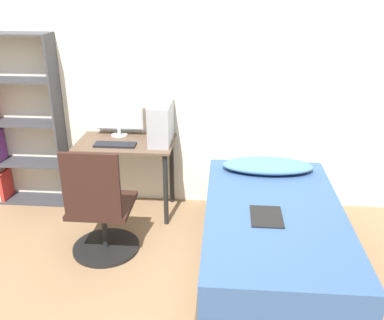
# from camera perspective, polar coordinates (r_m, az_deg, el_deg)

# --- Properties ---
(ground_plane) EXTENTS (14.00, 14.00, 0.00)m
(ground_plane) POSITION_cam_1_polar(r_m,az_deg,el_deg) (3.35, -4.71, -16.73)
(ground_plane) COLOR #846647
(wall_back) EXTENTS (8.00, 0.05, 2.50)m
(wall_back) POSITION_cam_1_polar(r_m,az_deg,el_deg) (4.11, -2.08, 10.48)
(wall_back) COLOR silver
(wall_back) RESTS_ON ground_plane
(desk) EXTENTS (0.91, 0.54, 0.73)m
(desk) POSITION_cam_1_polar(r_m,az_deg,el_deg) (4.10, -8.76, 0.65)
(desk) COLOR brown
(desk) RESTS_ON ground_plane
(bookshelf) EXTENTS (0.75, 0.26, 1.70)m
(bookshelf) POSITION_cam_1_polar(r_m,az_deg,el_deg) (4.55, -22.64, 3.92)
(bookshelf) COLOR #38383D
(bookshelf) RESTS_ON ground_plane
(office_chair) EXTENTS (0.56, 0.56, 0.98)m
(office_chair) POSITION_cam_1_polar(r_m,az_deg,el_deg) (3.58, -12.05, -7.29)
(office_chair) COLOR black
(office_chair) RESTS_ON ground_plane
(bed) EXTENTS (1.11, 1.97, 0.47)m
(bed) POSITION_cam_1_polar(r_m,az_deg,el_deg) (3.55, 10.69, -9.84)
(bed) COLOR #4C3D2D
(bed) RESTS_ON ground_plane
(pillow) EXTENTS (0.85, 0.36, 0.11)m
(pillow) POSITION_cam_1_polar(r_m,az_deg,el_deg) (4.06, 10.06, -0.76)
(pillow) COLOR teal
(pillow) RESTS_ON bed
(magazine) EXTENTS (0.24, 0.32, 0.01)m
(magazine) POSITION_cam_1_polar(r_m,az_deg,el_deg) (3.31, 9.90, -7.43)
(magazine) COLOR black
(magazine) RESTS_ON bed
(monitor) EXTENTS (0.48, 0.16, 0.38)m
(monitor) POSITION_cam_1_polar(r_m,az_deg,el_deg) (4.17, -9.83, 5.89)
(monitor) COLOR #B7B7BC
(monitor) RESTS_ON desk
(keyboard) EXTENTS (0.38, 0.13, 0.02)m
(keyboard) POSITION_cam_1_polar(r_m,az_deg,el_deg) (3.97, -10.22, 2.03)
(keyboard) COLOR black
(keyboard) RESTS_ON desk
(pc_tower) EXTENTS (0.19, 0.44, 0.37)m
(pc_tower) POSITION_cam_1_polar(r_m,az_deg,el_deg) (3.96, -4.15, 4.98)
(pc_tower) COLOR #99999E
(pc_tower) RESTS_ON desk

